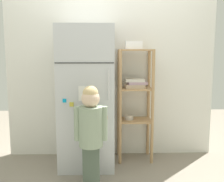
{
  "coord_description": "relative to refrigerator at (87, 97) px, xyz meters",
  "views": [
    {
      "loc": [
        -0.08,
        -2.94,
        1.29
      ],
      "look_at": [
        0.01,
        0.02,
        0.87
      ],
      "focal_mm": 42.05,
      "sensor_mm": 36.0,
      "label": 1
    }
  ],
  "objects": [
    {
      "name": "child_standing",
      "position": [
        0.07,
        -0.52,
        -0.2
      ],
      "size": [
        0.32,
        0.24,
        1.0
      ],
      "color": "#475648",
      "rests_on": "ground"
    },
    {
      "name": "kitchen_wall_back",
      "position": [
        0.28,
        0.33,
        0.25
      ],
      "size": [
        2.59,
        0.03,
        2.1
      ],
      "primitive_type": "cube",
      "color": "silver",
      "rests_on": "ground"
    },
    {
      "name": "fruit_bin",
      "position": [
        0.54,
        0.14,
        0.58
      ],
      "size": [
        0.19,
        0.18,
        0.09
      ],
      "color": "white",
      "rests_on": "pantry_shelf_unit"
    },
    {
      "name": "pantry_shelf_unit",
      "position": [
        0.57,
        0.14,
        0.01
      ],
      "size": [
        0.41,
        0.32,
        1.34
      ],
      "color": "tan",
      "rests_on": "ground"
    },
    {
      "name": "refrigerator",
      "position": [
        0.0,
        0.0,
        0.0
      ],
      "size": [
        0.61,
        0.63,
        1.6
      ],
      "color": "silver",
      "rests_on": "ground"
    },
    {
      "name": "ground_plane",
      "position": [
        0.28,
        -0.02,
        -0.8
      ],
      "size": [
        6.0,
        6.0,
        0.0
      ],
      "primitive_type": "plane",
      "color": "gray"
    }
  ]
}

